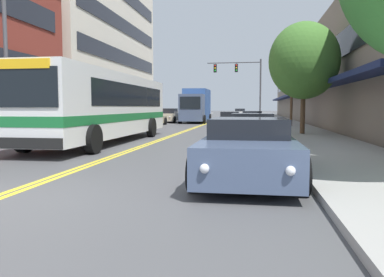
% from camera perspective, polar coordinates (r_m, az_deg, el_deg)
% --- Properties ---
extents(ground_plane, '(240.00, 240.00, 0.00)m').
position_cam_1_polar(ground_plane, '(42.87, 3.34, 2.68)').
color(ground_plane, '#4C4C4F').
extents(sidewalk_left, '(3.47, 106.00, 0.15)m').
position_cam_1_polar(sidewalk_left, '(44.20, -6.04, 2.82)').
color(sidewalk_left, '#9E9B96').
rests_on(sidewalk_left, ground_plane).
extents(sidewalk_right, '(3.47, 106.00, 0.15)m').
position_cam_1_polar(sidewalk_right, '(42.74, 13.04, 2.66)').
color(sidewalk_right, '#9E9B96').
rests_on(sidewalk_right, ground_plane).
extents(centre_line, '(0.34, 106.00, 0.01)m').
position_cam_1_polar(centre_line, '(42.87, 3.34, 2.69)').
color(centre_line, yellow).
rests_on(centre_line, ground_plane).
extents(storefront_row_right, '(9.10, 68.00, 8.08)m').
position_cam_1_polar(storefront_row_right, '(43.58, 21.06, 7.72)').
color(storefront_row_right, gray).
rests_on(storefront_row_right, ground_plane).
extents(city_bus, '(2.84, 12.02, 2.99)m').
position_cam_1_polar(city_bus, '(17.26, -13.15, 5.09)').
color(city_bus, silver).
rests_on(city_bus, ground_plane).
extents(car_beige_parked_left_near, '(1.99, 4.32, 1.29)m').
position_cam_1_polar(car_beige_parked_left_near, '(32.71, -6.15, 3.05)').
color(car_beige_parked_left_near, '#BCAD89').
rests_on(car_beige_parked_left_near, ground_plane).
extents(car_champagne_parked_left_mid, '(2.15, 4.33, 1.44)m').
position_cam_1_polar(car_champagne_parked_left_mid, '(39.19, -3.65, 3.47)').
color(car_champagne_parked_left_mid, beige).
rests_on(car_champagne_parked_left_mid, ground_plane).
extents(car_slate_blue_parked_right_foreground, '(2.18, 4.83, 1.33)m').
position_cam_1_polar(car_slate_blue_parked_right_foreground, '(8.34, 8.60, -1.69)').
color(car_slate_blue_parked_right_foreground, '#475675').
rests_on(car_slate_blue_parked_right_foreground, ground_plane).
extents(car_black_parked_right_mid, '(2.21, 4.39, 1.32)m').
position_cam_1_polar(car_black_parked_right_mid, '(15.65, 9.15, 1.25)').
color(car_black_parked_right_mid, black).
rests_on(car_black_parked_right_mid, ground_plane).
extents(car_silver_parked_right_far, '(2.07, 4.70, 1.25)m').
position_cam_1_polar(car_silver_parked_right_far, '(31.66, 9.15, 2.95)').
color(car_silver_parked_right_far, '#B7B7BC').
rests_on(car_silver_parked_right_far, ground_plane).
extents(car_charcoal_moving_lead, '(2.02, 4.15, 1.19)m').
position_cam_1_polar(car_charcoal_moving_lead, '(31.98, 5.80, 2.98)').
color(car_charcoal_moving_lead, '#232328').
rests_on(car_charcoal_moving_lead, ground_plane).
extents(car_white_moving_second, '(2.16, 4.42, 1.33)m').
position_cam_1_polar(car_white_moving_second, '(64.15, 7.34, 3.91)').
color(car_white_moving_second, white).
rests_on(car_white_moving_second, ground_plane).
extents(box_truck, '(2.60, 6.68, 3.41)m').
position_cam_1_polar(box_truck, '(38.06, 0.59, 5.03)').
color(box_truck, '#475675').
rests_on(box_truck, ground_plane).
extents(traffic_signal_mast, '(6.09, 0.38, 6.93)m').
position_cam_1_polar(traffic_signal_mast, '(43.01, 7.71, 9.23)').
color(traffic_signal_mast, '#47474C').
rests_on(traffic_signal_mast, ground_plane).
extents(street_lamp_left_near, '(2.69, 0.28, 8.23)m').
position_cam_1_polar(street_lamp_left_near, '(16.86, -25.58, 15.80)').
color(street_lamp_left_near, '#47474C').
rests_on(street_lamp_left_near, ground_plane).
extents(street_tree_right_mid, '(3.73, 3.73, 5.96)m').
position_cam_1_polar(street_tree_right_mid, '(21.29, 16.69, 11.26)').
color(street_tree_right_mid, brown).
rests_on(street_tree_right_mid, sidewalk_right).
extents(street_tree_right_far, '(2.43, 2.43, 5.16)m').
position_cam_1_polar(street_tree_right_far, '(29.61, 14.99, 9.25)').
color(street_tree_right_far, brown).
rests_on(street_tree_right_far, sidewalk_right).
extents(fire_hydrant, '(0.29, 0.21, 0.85)m').
position_cam_1_polar(fire_hydrant, '(18.70, 14.00, 1.58)').
color(fire_hydrant, yellow).
rests_on(fire_hydrant, sidewalk_right).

